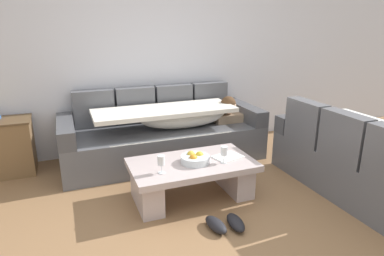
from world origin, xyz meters
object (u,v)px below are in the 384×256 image
at_px(wine_glass_near_left, 161,161).
at_px(couch_near_window, 369,163).
at_px(couch_along_wall, 166,134).
at_px(fruit_bowl, 195,159).
at_px(open_magazine, 228,157).
at_px(side_cabinet, 0,148).
at_px(coffee_table, 192,175).
at_px(pair_of_shoes, 226,224).
at_px(wine_glass_near_right, 224,151).

bearing_deg(wine_glass_near_left, couch_near_window, -12.40).
bearing_deg(couch_near_window, couch_along_wall, 44.31).
relative_size(fruit_bowl, wine_glass_near_left, 1.69).
bearing_deg(open_magazine, couch_near_window, -38.92).
bearing_deg(wine_glass_near_left, side_cabinet, 136.27).
bearing_deg(side_cabinet, coffee_table, -35.07).
relative_size(coffee_table, wine_glass_near_left, 7.23).
distance_m(couch_near_window, pair_of_shoes, 1.62).
bearing_deg(couch_along_wall, open_magazine, -73.78).
xyz_separation_m(fruit_bowl, pair_of_shoes, (0.05, -0.58, -0.38)).
height_order(couch_near_window, wine_glass_near_right, couch_near_window).
relative_size(wine_glass_near_left, open_magazine, 0.59).
distance_m(couch_along_wall, coffee_table, 1.07).
bearing_deg(coffee_table, wine_glass_near_right, -25.04).
xyz_separation_m(couch_near_window, wine_glass_near_right, (-1.38, 0.45, 0.16)).
bearing_deg(side_cabinet, open_magazine, -30.56).
bearing_deg(side_cabinet, couch_along_wall, -6.76).
relative_size(couch_along_wall, coffee_table, 2.04).
bearing_deg(pair_of_shoes, fruit_bowl, 94.97).
relative_size(couch_near_window, fruit_bowl, 7.06).
xyz_separation_m(couch_along_wall, side_cabinet, (-1.90, 0.22, -0.01)).
relative_size(couch_along_wall, side_cabinet, 3.41).
relative_size(fruit_bowl, wine_glass_near_right, 1.69).
distance_m(coffee_table, wine_glass_near_left, 0.45).
bearing_deg(coffee_table, fruit_bowl, -53.11).
distance_m(fruit_bowl, side_cabinet, 2.27).
relative_size(couch_near_window, coffee_table, 1.65).
bearing_deg(side_cabinet, pair_of_shoes, -44.83).
distance_m(wine_glass_near_right, open_magazine, 0.19).
height_order(fruit_bowl, side_cabinet, side_cabinet).
xyz_separation_m(couch_along_wall, coffee_table, (-0.06, -1.06, -0.09)).
distance_m(couch_near_window, fruit_bowl, 1.73).
xyz_separation_m(couch_near_window, side_cabinet, (-3.50, 1.86, -0.02)).
xyz_separation_m(wine_glass_near_left, wine_glass_near_right, (0.62, 0.01, 0.00)).
distance_m(wine_glass_near_left, pair_of_shoes, 0.77).
bearing_deg(fruit_bowl, open_magazine, 1.43).
xyz_separation_m(side_cabinet, pair_of_shoes, (1.90, -1.89, -0.28)).
xyz_separation_m(couch_along_wall, open_magazine, (0.31, -1.08, 0.06)).
distance_m(couch_along_wall, wine_glass_near_left, 1.28).
relative_size(couch_along_wall, wine_glass_near_right, 14.77).
bearing_deg(fruit_bowl, couch_along_wall, 87.75).
bearing_deg(coffee_table, side_cabinet, 144.93).
xyz_separation_m(wine_glass_near_left, open_magazine, (0.72, 0.12, -0.11)).
bearing_deg(pair_of_shoes, couch_along_wall, 90.26).
bearing_deg(open_magazine, coffee_table, 161.83).
relative_size(couch_near_window, open_magazine, 7.06).
height_order(couch_along_wall, pair_of_shoes, couch_along_wall).
relative_size(open_magazine, pair_of_shoes, 0.88).
bearing_deg(coffee_table, couch_near_window, -19.13).
relative_size(open_magazine, side_cabinet, 0.39).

